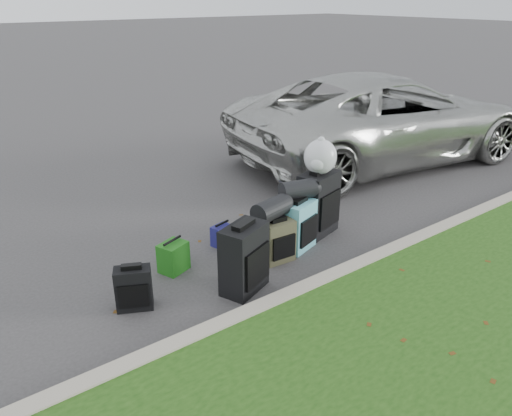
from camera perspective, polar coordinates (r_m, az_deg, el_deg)
ground at (r=6.24m, az=1.85°, el=-5.01°), size 120.00×120.00×0.00m
curb at (r=5.56m, az=8.38°, el=-8.17°), size 120.00×0.18×0.15m
suv at (r=9.82m, az=14.35°, el=9.98°), size 6.24×3.58×1.64m
suitcase_small_black at (r=5.23m, az=-13.80°, el=-8.92°), size 0.41×0.34×0.45m
suitcase_large_black_left at (r=5.30m, az=-1.39°, el=-5.81°), size 0.60×0.48×0.75m
suitcase_olive at (r=5.93m, az=2.51°, el=-3.79°), size 0.39×0.26×0.52m
suitcase_teal at (r=6.20m, az=4.93°, el=-2.02°), size 0.49×0.38×0.62m
suitcase_large_black_right at (r=6.60m, az=7.10°, el=0.53°), size 0.63×0.47×0.84m
tote_green at (r=5.83m, az=-9.42°, el=-5.56°), size 0.37×0.34×0.35m
tote_navy at (r=6.35m, az=-3.88°, el=-3.18°), size 0.29×0.25×0.26m
duffel_left at (r=5.82m, az=1.77°, el=-0.15°), size 0.52×0.35×0.26m
duffel_right at (r=6.14m, az=4.78°, el=2.09°), size 0.47×0.34×0.24m
trash_bag at (r=6.39m, az=7.36°, el=5.82°), size 0.43×0.43×0.43m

